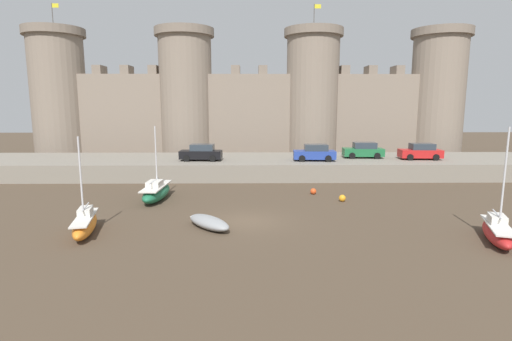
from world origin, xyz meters
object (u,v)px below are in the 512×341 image
object	(u,v)px
mooring_buoy_near_shore	(313,191)
car_quay_west	(363,150)
rowboat_midflat_centre	(209,222)
sailboat_midflat_left	(497,231)
sailboat_near_channel_right	(156,192)
sailboat_midflat_right	(85,224)
mooring_buoy_mid_mud	(342,198)
car_quay_centre_west	(201,153)
car_quay_centre_east	(421,152)
car_quay_east	(315,153)

from	to	relation	value
mooring_buoy_near_shore	car_quay_west	bearing A→B (deg)	55.38
mooring_buoy_near_shore	car_quay_west	world-z (taller)	car_quay_west
rowboat_midflat_centre	car_quay_west	xyz separation A→B (m)	(14.20, 18.56, 2.08)
sailboat_midflat_left	sailboat_near_channel_right	distance (m)	22.34
sailboat_midflat_right	sailboat_midflat_left	bearing A→B (deg)	-4.19
mooring_buoy_mid_mud	car_quay_centre_west	bearing A→B (deg)	138.59
sailboat_near_channel_right	car_quay_centre_west	bearing A→B (deg)	76.85
mooring_buoy_mid_mud	car_quay_west	bearing A→B (deg)	68.04
sailboat_midflat_right	rowboat_midflat_centre	world-z (taller)	sailboat_midflat_right
rowboat_midflat_centre	car_quay_west	bearing A→B (deg)	52.57
car_quay_centre_east	mooring_buoy_near_shore	bearing A→B (deg)	-145.21
rowboat_midflat_centre	mooring_buoy_mid_mud	xyz separation A→B (m)	(9.31, 6.42, -0.12)
mooring_buoy_mid_mud	car_quay_centre_west	xyz separation A→B (m)	(-11.75, 10.36, 2.20)
sailboat_midflat_right	car_quay_centre_west	xyz separation A→B (m)	(4.37, 17.74, 1.85)
sailboat_near_channel_right	rowboat_midflat_centre	size ratio (longest dim) A/B	1.60
rowboat_midflat_centre	mooring_buoy_near_shore	bearing A→B (deg)	49.74
car_quay_centre_east	car_quay_west	bearing A→B (deg)	167.25
sailboat_midflat_left	car_quay_east	bearing A→B (deg)	109.17
mooring_buoy_near_shore	car_quay_centre_west	size ratio (longest dim) A/B	0.12
rowboat_midflat_centre	mooring_buoy_near_shore	size ratio (longest dim) A/B	7.14
mooring_buoy_near_shore	car_quay_east	distance (m)	8.04
sailboat_near_channel_right	rowboat_midflat_centre	xyz separation A→B (m)	(4.71, -7.09, -0.27)
sailboat_midflat_right	car_quay_west	distance (m)	28.74
sailboat_near_channel_right	car_quay_west	distance (m)	22.20
car_quay_centre_east	car_quay_centre_west	distance (m)	22.13
sailboat_midflat_right	rowboat_midflat_centre	distance (m)	6.88
sailboat_midflat_right	rowboat_midflat_centre	xyz separation A→B (m)	(6.81, 0.96, -0.23)
mooring_buoy_mid_mud	car_quay_east	world-z (taller)	car_quay_east
mooring_buoy_near_shore	car_quay_centre_east	world-z (taller)	car_quay_centre_east
mooring_buoy_mid_mud	sailboat_midflat_left	bearing A→B (deg)	-55.77
rowboat_midflat_centre	car_quay_west	world-z (taller)	car_quay_west
car_quay_centre_east	sailboat_near_channel_right	bearing A→B (deg)	-157.23
rowboat_midflat_centre	mooring_buoy_near_shore	xyz separation A→B (m)	(7.52, 8.87, -0.13)
mooring_buoy_near_shore	sailboat_midflat_right	bearing A→B (deg)	-145.53
rowboat_midflat_centre	car_quay_centre_east	world-z (taller)	car_quay_centre_east
sailboat_midflat_right	mooring_buoy_near_shore	distance (m)	17.38
sailboat_midflat_left	sailboat_midflat_right	world-z (taller)	sailboat_midflat_left
sailboat_midflat_left	mooring_buoy_near_shore	world-z (taller)	sailboat_midflat_left
sailboat_midflat_left	car_quay_centre_east	distance (m)	20.44
mooring_buoy_mid_mud	car_quay_west	distance (m)	13.28
sailboat_near_channel_right	car_quay_west	bearing A→B (deg)	31.24
sailboat_midflat_right	car_quay_centre_east	xyz separation A→B (m)	(26.49, 18.28, 1.85)
sailboat_midflat_right	car_quay_east	world-z (taller)	sailboat_midflat_right
sailboat_midflat_left	rowboat_midflat_centre	world-z (taller)	sailboat_midflat_left
car_quay_centre_west	sailboat_midflat_left	bearing A→B (deg)	-47.29
car_quay_west	sailboat_midflat_right	bearing A→B (deg)	-137.11
car_quay_east	car_quay_west	bearing A→B (deg)	20.82
mooring_buoy_near_shore	car_quay_west	xyz separation A→B (m)	(6.69, 9.69, 2.21)
car_quay_east	car_quay_centre_west	xyz separation A→B (m)	(-11.24, 0.28, 0.00)
car_quay_centre_east	car_quay_centre_west	world-z (taller)	same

